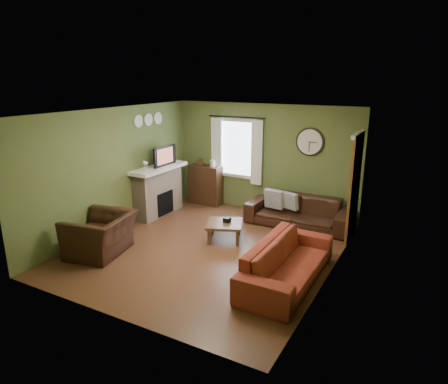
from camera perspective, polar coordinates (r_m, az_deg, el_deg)
The scene contains 31 objects.
floor at distance 7.80m, azimuth -2.07°, elevation -8.05°, with size 4.60×5.20×0.00m, color brown.
ceiling at distance 7.14m, azimuth -2.29°, elevation 11.34°, with size 4.60×5.20×0.00m, color white.
wall_left at distance 8.74m, azimuth -15.28°, elevation 3.04°, with size 0.00×5.20×2.60m, color #5B6E37.
wall_right at distance 6.54m, azimuth 15.44°, elevation -1.34°, with size 0.00×5.20×2.60m, color #5B6E37.
wall_back at distance 9.63m, azimuth 5.78°, elevation 4.73°, with size 4.60×0.00×2.60m, color #5B6E37.
wall_front at distance 5.41m, azimuth -16.45°, elevation -5.12°, with size 4.60×0.00×2.60m, color #5B6E37.
fireplace at distance 9.63m, azimuth -9.39°, elevation -0.01°, with size 0.40×1.40×1.10m, color tan.
firebox at distance 9.59m, azimuth -8.43°, elevation -1.59°, with size 0.04×0.60×0.55m, color black.
mantel at distance 9.47m, azimuth -9.41°, elevation 3.40°, with size 0.58×1.60×0.08m, color white.
tv at distance 9.53m, azimuth -8.82°, elevation 4.82°, with size 0.60×0.08×0.35m, color black.
tv_screen at distance 9.47m, azimuth -8.45°, elevation 5.11°, with size 0.02×0.62×0.36m, color #994C3F.
medallion_left at distance 9.15m, azimuth -12.15°, elevation 9.87°, with size 0.28×0.28×0.03m, color white.
medallion_mid at distance 9.42m, azimuth -10.75°, elevation 10.12°, with size 0.28×0.28×0.03m, color white.
medallion_right at distance 9.69m, azimuth -9.43°, elevation 10.35°, with size 0.28×0.28×0.03m, color white.
window_pane at distance 9.86m, azimuth 2.00°, elevation 6.25°, with size 1.00×0.02×1.30m, color silver, non-canonical shape.
curtain_rod at distance 9.67m, azimuth 1.78°, elevation 10.66°, with size 0.03×0.03×1.50m, color black.
curtain_left at distance 10.04m, azimuth -1.08°, elevation 6.15°, with size 0.28×0.04×1.55m, color white.
curtain_right at distance 9.55m, azimuth 4.69°, elevation 5.58°, with size 0.28×0.04×1.55m, color white.
wall_clock at distance 9.13m, azimuth 12.15°, elevation 7.01°, with size 0.64×0.06×0.64m, color white, non-canonical shape.
door at distance 8.36m, azimuth 18.12°, elevation 0.45°, with size 0.05×0.90×2.10m, color brown.
bookshelf at distance 10.32m, azimuth -2.63°, elevation 1.03°, with size 0.85×0.36×1.01m, color #3C2415, non-canonical shape.
book at distance 10.42m, azimuth -1.15°, elevation 3.77°, with size 0.15×0.20×0.02m, color brown.
sofa_brown at distance 8.97m, azimuth 10.54°, elevation -2.75°, with size 2.27×0.89×0.66m, color black.
pillow_left at distance 9.04m, azimuth 7.14°, elevation -0.99°, with size 0.43×0.13×0.43m, color #9DA0AA.
pillow_right at distance 8.95m, azimuth 9.42°, elevation -1.27°, with size 0.37×0.11×0.37m, color #9DA0AA.
sofa_red at distance 6.59m, azimuth 9.05°, elevation -9.80°, with size 2.30×0.90×0.67m, color maroon.
armchair at distance 7.80m, azimuth -17.22°, elevation -5.83°, with size 1.16×1.01×0.75m, color black.
coffee_table at distance 8.12m, azimuth 0.06°, elevation -5.62°, with size 0.70×0.70×0.37m, color brown, non-canonical shape.
tissue_box at distance 8.07m, azimuth 0.44°, elevation -4.14°, with size 0.13×0.13×0.10m, color black.
wine_glass_a at distance 9.04m, azimuth -11.30°, elevation 3.66°, with size 0.08×0.08×0.22m, color white, non-canonical shape.
wine_glass_b at distance 9.09m, azimuth -11.04°, elevation 3.68°, with size 0.07×0.07×0.20m, color white, non-canonical shape.
Camera 1 is at (3.65, -6.10, 3.21)m, focal length 32.00 mm.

